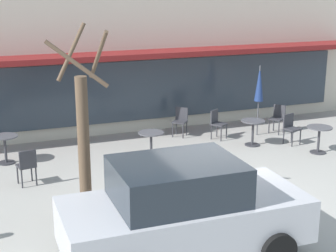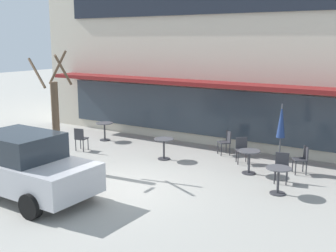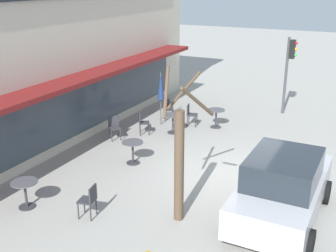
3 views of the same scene
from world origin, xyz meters
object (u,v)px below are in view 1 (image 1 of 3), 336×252
at_px(street_tree, 84,137).
at_px(cafe_chair_3, 291,127).
at_px(cafe_chair_0, 27,164).
at_px(cafe_chair_1, 217,122).
at_px(cafe_table_near_wall, 151,141).
at_px(patio_umbrella_green_folded, 259,84).
at_px(cafe_chair_2, 278,117).
at_px(cafe_table_mid_patio, 5,145).
at_px(cafe_chair_4, 181,119).
at_px(cafe_table_streetside, 319,135).
at_px(parked_sedan, 183,210).
at_px(cafe_table_by_tree, 253,128).

bearing_deg(street_tree, cafe_chair_3, 21.28).
bearing_deg(cafe_chair_0, cafe_chair_1, 17.20).
bearing_deg(cafe_table_near_wall, cafe_chair_3, -2.35).
height_order(cafe_table_near_wall, cafe_chair_0, cafe_chair_0).
relative_size(patio_umbrella_green_folded, cafe_chair_1, 2.47).
relative_size(patio_umbrella_green_folded, cafe_chair_2, 2.47).
xyz_separation_m(cafe_table_mid_patio, cafe_chair_0, (0.36, -1.81, 0.01)).
xyz_separation_m(cafe_table_near_wall, cafe_chair_3, (4.32, -0.18, 0.01)).
height_order(patio_umbrella_green_folded, cafe_chair_4, patio_umbrella_green_folded).
distance_m(patio_umbrella_green_folded, street_tree, 7.33).
relative_size(cafe_chair_0, cafe_chair_2, 1.00).
bearing_deg(cafe_chair_3, cafe_chair_1, 144.92).
height_order(cafe_table_near_wall, street_tree, street_tree).
xyz_separation_m(cafe_table_mid_patio, patio_umbrella_green_folded, (7.58, -0.11, 1.11)).
height_order(cafe_chair_0, cafe_chair_1, same).
height_order(cafe_table_streetside, patio_umbrella_green_folded, patio_umbrella_green_folded).
height_order(cafe_chair_4, street_tree, street_tree).
xyz_separation_m(cafe_table_near_wall, parked_sedan, (-1.23, -5.09, 0.36)).
distance_m(cafe_table_mid_patio, patio_umbrella_green_folded, 7.67).
distance_m(patio_umbrella_green_folded, cafe_chair_2, 1.33).
relative_size(cafe_table_by_tree, cafe_chair_1, 0.85).
height_order(cafe_table_by_tree, cafe_chair_3, cafe_chair_3).
relative_size(cafe_table_by_tree, cafe_chair_4, 0.85).
bearing_deg(patio_umbrella_green_folded, street_tree, -149.07).
distance_m(cafe_table_streetside, cafe_chair_4, 4.20).
bearing_deg(cafe_chair_2, parked_sedan, -134.00).
height_order(cafe_chair_1, cafe_chair_2, same).
xyz_separation_m(cafe_chair_1, parked_sedan, (-3.75, -6.17, 0.35)).
relative_size(cafe_table_by_tree, parked_sedan, 0.18).
bearing_deg(cafe_table_streetside, cafe_chair_1, 131.53).
relative_size(cafe_chair_0, cafe_chair_4, 1.00).
relative_size(cafe_chair_1, cafe_chair_4, 1.00).
height_order(parked_sedan, street_tree, street_tree).
distance_m(cafe_chair_0, street_tree, 2.54).
height_order(cafe_table_mid_patio, cafe_chair_3, cafe_chair_3).
bearing_deg(cafe_chair_2, cafe_table_mid_patio, 179.28).
relative_size(cafe_table_near_wall, cafe_table_streetside, 1.00).
bearing_deg(cafe_chair_0, cafe_table_by_tree, 7.09).
xyz_separation_m(cafe_chair_0, cafe_chair_3, (7.66, 0.56, 0.00)).
bearing_deg(cafe_chair_1, cafe_chair_4, 143.37).
relative_size(cafe_chair_4, parked_sedan, 0.21).
bearing_deg(patio_umbrella_green_folded, parked_sedan, -130.17).
relative_size(cafe_table_mid_patio, cafe_chair_3, 0.85).
bearing_deg(cafe_table_by_tree, cafe_table_near_wall, -178.56).
relative_size(cafe_table_streetside, street_tree, 0.20).
bearing_deg(cafe_chair_0, patio_umbrella_green_folded, 13.27).
bearing_deg(cafe_chair_2, cafe_chair_1, 177.01).
bearing_deg(cafe_table_by_tree, cafe_chair_2, 31.96).
distance_m(cafe_table_near_wall, cafe_table_mid_patio, 3.85).
bearing_deg(cafe_table_by_tree, cafe_table_mid_patio, 171.75).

